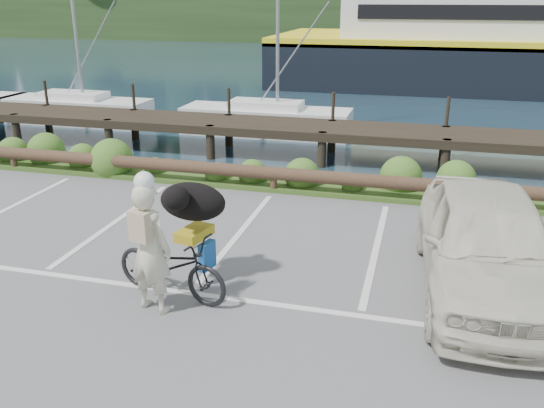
{
  "coord_description": "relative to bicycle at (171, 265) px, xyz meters",
  "views": [
    {
      "loc": [
        3.22,
        -7.62,
        4.3
      ],
      "look_at": [
        0.96,
        0.87,
        1.1
      ],
      "focal_mm": 38.0,
      "sensor_mm": 36.0,
      "label": 1
    }
  ],
  "objects": [
    {
      "name": "cyclist",
      "position": [
        -0.1,
        -0.44,
        0.46
      ],
      "size": [
        0.79,
        0.61,
        1.93
      ],
      "primitive_type": "imported",
      "rotation": [
        0.0,
        0.0,
        2.92
      ],
      "color": "beige",
      "rests_on": "ground"
    },
    {
      "name": "ground",
      "position": [
        0.23,
        0.52,
        -0.51
      ],
      "size": [
        72.0,
        72.0,
        0.0
      ],
      "primitive_type": "plane",
      "color": "#58585B"
    },
    {
      "name": "parked_car",
      "position": [
        4.53,
        1.36,
        0.3
      ],
      "size": [
        2.19,
        4.83,
        1.61
      ],
      "primitive_type": "imported",
      "rotation": [
        0.0,
        0.0,
        0.06
      ],
      "color": "beige",
      "rests_on": "ground"
    },
    {
      "name": "bicycle",
      "position": [
        0.0,
        0.0,
        0.0
      ],
      "size": [
        2.03,
        1.09,
        1.02
      ],
      "primitive_type": "imported",
      "rotation": [
        0.0,
        0.0,
        1.35
      ],
      "color": "black",
      "rests_on": "ground"
    },
    {
      "name": "log_rail",
      "position": [
        0.23,
        5.12,
        -0.51
      ],
      "size": [
        32.0,
        0.3,
        0.6
      ],
      "primitive_type": null,
      "color": "#443021",
      "rests_on": "ground"
    },
    {
      "name": "harbor_backdrop",
      "position": [
        0.61,
        79.04,
        -0.51
      ],
      "size": [
        170.0,
        160.0,
        30.0
      ],
      "color": "#182C3B",
      "rests_on": "ground"
    },
    {
      "name": "vegetation_strip",
      "position": [
        0.23,
        5.82,
        -0.46
      ],
      "size": [
        34.0,
        1.6,
        0.1
      ],
      "primitive_type": "cube",
      "color": "#3D5B21",
      "rests_on": "ground"
    },
    {
      "name": "dog",
      "position": [
        0.14,
        0.6,
        0.81
      ],
      "size": [
        0.74,
        1.14,
        0.61
      ],
      "primitive_type": "ellipsoid",
      "rotation": [
        0.0,
        0.0,
        1.35
      ],
      "color": "black",
      "rests_on": "bicycle"
    }
  ]
}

